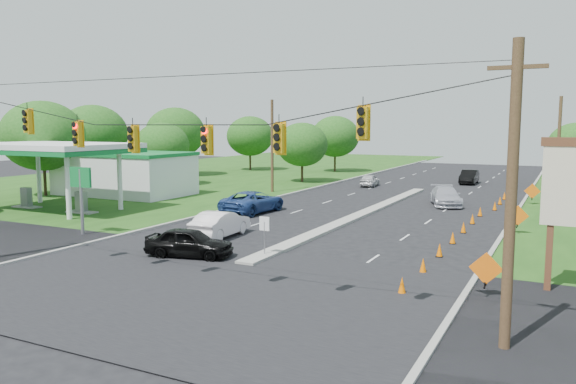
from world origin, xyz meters
The scene contains 39 objects.
ground centered at (0.00, 0.00, 0.00)m, with size 160.00×160.00×0.00m, color black.
grass_left centered at (-30.00, 20.00, 0.00)m, with size 40.00×160.00×0.06m, color #1E4714.
cross_street centered at (0.00, 0.00, 0.00)m, with size 160.00×14.00×0.02m, color black.
curb_left centered at (-10.10, 30.00, 0.00)m, with size 0.25×110.00×0.16m, color gray.
curb_right centered at (10.10, 30.00, 0.00)m, with size 0.25×110.00×0.16m, color gray.
median centered at (0.00, 21.00, 0.00)m, with size 1.00×34.00×0.18m, color gray.
median_sign centered at (0.00, 6.00, 1.46)m, with size 0.55×0.06×2.05m.
signal_span centered at (-0.05, -1.00, 4.97)m, with size 25.60×0.32×9.00m.
utility_pole_far_left centered at (-12.50, 30.00, 4.50)m, with size 0.28×0.28×9.00m, color #422D1C.
utility_pole_far_right centered at (12.50, 35.00, 4.50)m, with size 0.28×0.28×9.00m, color #422D1C.
gas_station centered at (-23.64, 20.24, 2.58)m, with size 18.40×19.70×5.20m.
cone_0 centered at (7.83, 3.00, 0.35)m, with size 0.32×0.32×0.70m, color #FF6D00.
cone_1 centered at (7.83, 6.50, 0.35)m, with size 0.32×0.32×0.70m, color #FF6D00.
cone_2 centered at (7.83, 10.00, 0.35)m, with size 0.32×0.32×0.70m, color #FF6D00.
cone_3 centered at (7.83, 13.50, 0.35)m, with size 0.32×0.32×0.70m, color #FF6D00.
cone_4 centered at (7.83, 17.00, 0.35)m, with size 0.32×0.32×0.70m, color #FF6D00.
cone_5 centered at (7.83, 20.50, 0.35)m, with size 0.32×0.32×0.70m, color #FF6D00.
cone_6 centered at (7.83, 24.00, 0.35)m, with size 0.32×0.32×0.70m, color #FF6D00.
cone_7 centered at (8.43, 27.50, 0.35)m, with size 0.32×0.32×0.70m, color #FF6D00.
cone_8 centered at (8.43, 31.00, 0.35)m, with size 0.32×0.32×0.70m, color #FF6D00.
cone_9 centered at (8.43, 34.50, 0.35)m, with size 0.32×0.32×0.70m, color #FF6D00.
cone_10 centered at (8.43, 38.00, 0.35)m, with size 0.32×0.32×0.70m, color #FF6D00.
cone_11 centered at (8.43, 41.50, 0.35)m, with size 0.32×0.32×0.70m, color #FF6D00.
work_sign_0 centered at (10.80, 4.00, 1.09)m, with size 1.27×0.58×1.37m.
work_sign_1 centered at (10.80, 18.00, 1.09)m, with size 1.27×0.58×1.37m.
work_sign_2 centered at (10.80, 32.00, 1.09)m, with size 1.27×0.58×1.37m.
tree_1 centered at (-30.00, 18.00, 5.58)m, with size 7.56×7.56×8.82m.
tree_2 centered at (-26.00, 30.00, 4.34)m, with size 5.88×5.88×6.86m.
tree_3 centered at (-32.00, 40.00, 5.58)m, with size 7.56×7.56×8.82m.
tree_4 centered at (-28.00, 52.00, 4.96)m, with size 6.72×6.72×7.84m.
tree_5 centered at (-14.00, 40.00, 4.34)m, with size 5.88×5.88×6.86m.
tree_6 centered at (-16.00, 55.00, 4.96)m, with size 6.72×6.72×7.84m.
tree_14 centered at (-34.00, 28.00, 5.58)m, with size 7.56×7.56×8.82m.
black_sedan centered at (-3.34, 4.27, 0.75)m, with size 1.77×4.40×1.50m, color black.
white_sedan centered at (-4.83, 9.31, 0.78)m, with size 1.65×4.72×1.56m, color white.
blue_pickup centered at (-7.81, 18.22, 0.82)m, with size 2.73×5.91×1.64m, color navy.
silver_car_far centered at (4.47, 28.52, 0.77)m, with size 2.16×5.31×1.54m, color #AEAFBA.
silver_car_oncoming centered at (-5.71, 39.52, 0.66)m, with size 1.56×3.87×1.32m, color #BDBDBD.
dark_car_receding centered at (3.43, 47.03, 0.78)m, with size 1.65×4.73×1.56m, color black.
Camera 1 is at (13.45, -18.07, 6.61)m, focal length 35.00 mm.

